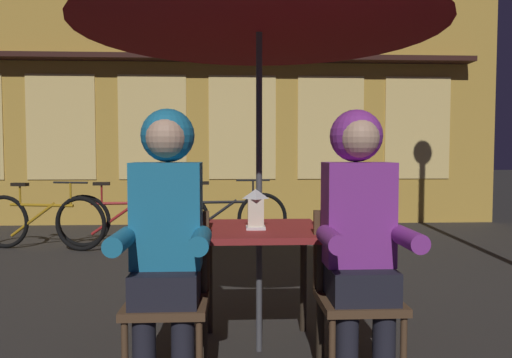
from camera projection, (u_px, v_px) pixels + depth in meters
name	position (u px, v px, depth m)	size (l,w,h in m)	color
ground_plane	(259.00, 351.00, 2.84)	(60.00, 60.00, 0.00)	#2D2B28
cafe_table	(259.00, 245.00, 2.80)	(0.72, 0.72, 0.74)	maroon
lantern	(256.00, 208.00, 2.73)	(0.11, 0.11, 0.23)	white
chair_left	(169.00, 288.00, 2.42)	(0.40, 0.40, 0.87)	#513823
chair_right	(355.00, 286.00, 2.46)	(0.40, 0.40, 0.87)	#513823
person_left_hooded	(166.00, 220.00, 2.34)	(0.45, 0.56, 1.40)	black
person_right_hooded	(359.00, 219.00, 2.39)	(0.45, 0.56, 1.40)	black
shopfront_building	(198.00, 40.00, 8.01)	(10.00, 0.93, 6.20)	gold
bicycle_nearest	(42.00, 221.00, 5.80)	(1.65, 0.41, 0.84)	black
bicycle_second	(125.00, 219.00, 6.03)	(1.68, 0.21, 0.84)	black
bicycle_third	(223.00, 217.00, 6.17)	(1.68, 0.21, 0.84)	black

